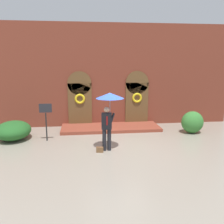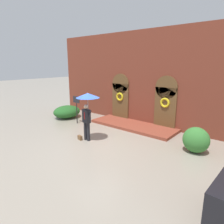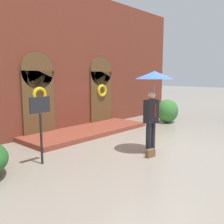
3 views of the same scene
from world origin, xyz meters
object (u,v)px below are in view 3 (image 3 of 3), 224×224
object	(u,v)px
handbag	(150,153)
shrub_right	(167,111)
person_with_umbrella	(154,87)
sign_post	(41,119)

from	to	relation	value
handbag	shrub_right	xyz separation A→B (m)	(4.85, 2.22, 0.44)
person_with_umbrella	sign_post	world-z (taller)	person_with_umbrella
person_with_umbrella	handbag	xyz separation A→B (m)	(-0.40, -0.20, -1.80)
sign_post	shrub_right	world-z (taller)	sign_post
person_with_umbrella	handbag	size ratio (longest dim) A/B	8.44
handbag	shrub_right	size ratio (longest dim) A/B	0.25
handbag	sign_post	distance (m)	3.08
person_with_umbrella	shrub_right	world-z (taller)	person_with_umbrella
person_with_umbrella	shrub_right	bearing A→B (deg)	24.36
handbag	person_with_umbrella	bearing A→B (deg)	37.53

